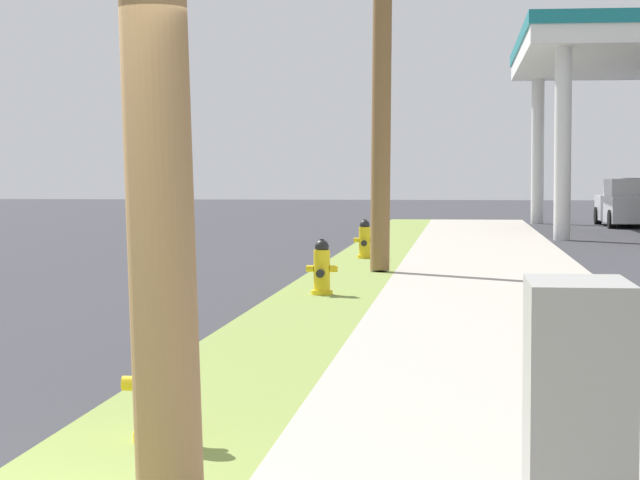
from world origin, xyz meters
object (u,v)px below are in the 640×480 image
utility_cabinet (577,425)px  fire_hydrant_third (365,241)px  fire_hydrant_nearest (157,388)px  fire_hydrant_second (322,270)px  car_silver_by_near_pump (631,205)px

utility_cabinet → fire_hydrant_third: bearing=97.2°
fire_hydrant_nearest → fire_hydrant_third: (-0.04, 16.64, 0.00)m
fire_hydrant_second → utility_cabinet: 11.46m
car_silver_by_near_pump → utility_cabinet: bearing=-97.8°
fire_hydrant_second → car_silver_by_near_pump: (7.40, 25.78, 0.28)m
fire_hydrant_nearest → fire_hydrant_second: 9.30m
fire_hydrant_second → car_silver_by_near_pump: bearing=74.0°
fire_hydrant_nearest → fire_hydrant_second: same height
fire_hydrant_third → utility_cabinet: bearing=-82.8°
fire_hydrant_second → fire_hydrant_third: size_ratio=1.00×
fire_hydrant_nearest → utility_cabinet: (2.32, -1.92, 0.21)m
fire_hydrant_third → utility_cabinet: utility_cabinet is taller
fire_hydrant_nearest → car_silver_by_near_pump: car_silver_by_near_pump is taller
fire_hydrant_nearest → car_silver_by_near_pump: bearing=78.2°
fire_hydrant_nearest → car_silver_by_near_pump: size_ratio=0.16×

